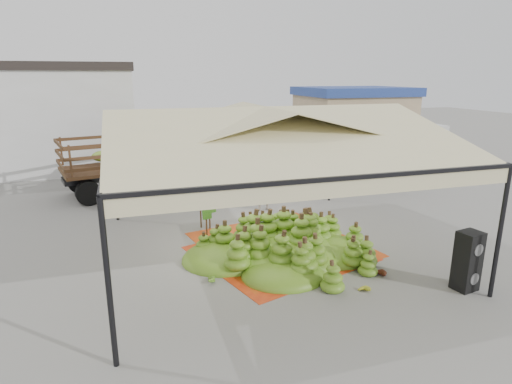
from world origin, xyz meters
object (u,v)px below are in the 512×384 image
object	(u,v)px
speaker_stack	(467,261)
truck_right	(369,146)
banana_heap	(285,237)
vendor	(263,187)
truck_left	(157,155)

from	to	relation	value
speaker_stack	truck_right	size ratio (longest dim) A/B	0.19
banana_heap	vendor	size ratio (longest dim) A/B	3.20
vendor	truck_left	xyz separation A→B (m)	(-3.40, 4.29, 0.63)
speaker_stack	vendor	bearing A→B (deg)	99.12
banana_heap	truck_right	bearing A→B (deg)	46.86
vendor	truck_left	bearing A→B (deg)	-49.85
banana_heap	truck_left	size ratio (longest dim) A/B	0.74
truck_left	truck_right	xyz separation A→B (m)	(9.83, -0.86, 0.07)
truck_left	banana_heap	bearing A→B (deg)	-86.39
truck_left	truck_right	size ratio (longest dim) A/B	0.99
truck_right	speaker_stack	bearing A→B (deg)	-106.76
banana_heap	speaker_stack	xyz separation A→B (m)	(3.34, -2.89, 0.11)
vendor	truck_right	distance (m)	7.32
banana_heap	truck_right	xyz separation A→B (m)	(7.17, 7.65, 0.97)
banana_heap	truck_left	world-z (taller)	truck_left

